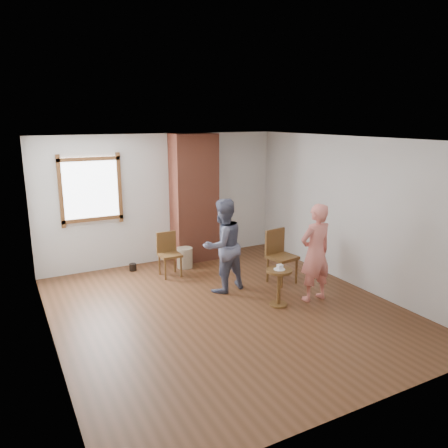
% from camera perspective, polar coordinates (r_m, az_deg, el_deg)
% --- Properties ---
extents(ground, '(5.50, 5.50, 0.00)m').
position_cam_1_polar(ground, '(6.92, 0.22, -11.07)').
color(ground, brown).
rests_on(ground, ground).
extents(room_shell, '(5.04, 5.52, 2.62)m').
position_cam_1_polar(room_shell, '(6.88, -2.56, 4.57)').
color(room_shell, silver).
rests_on(room_shell, ground).
extents(brick_chimney, '(0.90, 0.50, 2.60)m').
position_cam_1_polar(brick_chimney, '(8.94, -3.92, 3.38)').
color(brick_chimney, '#AB563C').
rests_on(brick_chimney, ground).
extents(stoneware_crock, '(0.38, 0.38, 0.40)m').
position_cam_1_polar(stoneware_crock, '(8.71, -5.14, -4.40)').
color(stoneware_crock, tan).
rests_on(stoneware_crock, ground).
extents(dark_pot, '(0.18, 0.18, 0.14)m').
position_cam_1_polar(dark_pot, '(8.71, -11.82, -5.54)').
color(dark_pot, black).
rests_on(dark_pot, ground).
extents(dining_chair_left, '(0.38, 0.38, 0.82)m').
position_cam_1_polar(dining_chair_left, '(8.26, -7.27, -3.59)').
color(dining_chair_left, brown).
rests_on(dining_chair_left, ground).
extents(dining_chair_right, '(0.52, 0.52, 0.96)m').
position_cam_1_polar(dining_chair_right, '(7.91, 7.24, -3.79)').
color(dining_chair_right, brown).
rests_on(dining_chair_right, ground).
extents(side_table, '(0.40, 0.40, 0.60)m').
position_cam_1_polar(side_table, '(6.95, 7.19, -7.45)').
color(side_table, brown).
rests_on(side_table, ground).
extents(cake_plate, '(0.18, 0.18, 0.01)m').
position_cam_1_polar(cake_plate, '(6.89, 7.24, -5.89)').
color(cake_plate, white).
rests_on(cake_plate, side_table).
extents(cake_slice, '(0.08, 0.07, 0.06)m').
position_cam_1_polar(cake_slice, '(6.88, 7.32, -5.61)').
color(cake_slice, white).
rests_on(cake_slice, cake_plate).
extents(man, '(0.89, 0.75, 1.60)m').
position_cam_1_polar(man, '(7.37, -0.14, -2.83)').
color(man, '#131636').
rests_on(man, ground).
extents(person_pink, '(0.59, 0.40, 1.60)m').
position_cam_1_polar(person_pink, '(7.14, 11.86, -3.69)').
color(person_pink, '#FA897D').
rests_on(person_pink, ground).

